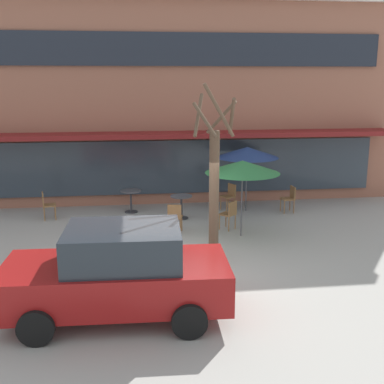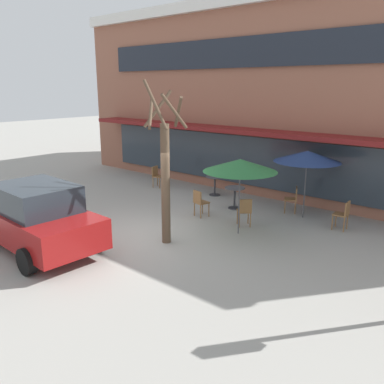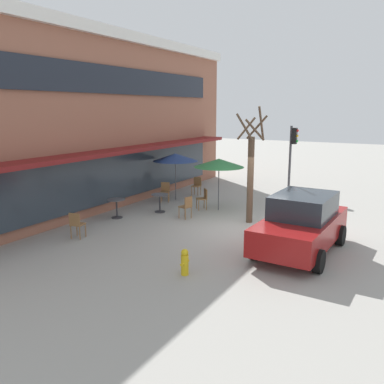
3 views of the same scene
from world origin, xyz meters
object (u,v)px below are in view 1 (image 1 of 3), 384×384
(cafe_chair_0, at_px, (47,204))
(cafe_chair_3, at_px, (290,197))
(cafe_table_streetside, at_px, (181,203))
(cafe_chair_4, at_px, (230,213))
(cafe_chair_2, at_px, (175,216))
(parked_sedan, at_px, (118,273))
(patio_umbrella_cream_folded, at_px, (247,152))
(patio_umbrella_green_folded, at_px, (242,167))
(cafe_table_near_wall, at_px, (131,197))
(street_tree, at_px, (214,185))
(cafe_chair_1, at_px, (229,195))

(cafe_chair_0, height_order, cafe_chair_3, same)
(cafe_table_streetside, relative_size, cafe_chair_4, 0.85)
(cafe_chair_2, xyz_separation_m, cafe_chair_4, (1.65, 0.15, 0.00))
(parked_sedan, bearing_deg, patio_umbrella_cream_folded, 59.68)
(cafe_table_streetside, relative_size, patio_umbrella_green_folded, 0.35)
(cafe_chair_2, bearing_deg, parked_sedan, -107.00)
(cafe_chair_4, bearing_deg, patio_umbrella_green_folded, -71.21)
(cafe_table_near_wall, relative_size, cafe_chair_3, 0.85)
(cafe_chair_4, height_order, parked_sedan, parked_sedan)
(patio_umbrella_green_folded, distance_m, cafe_chair_2, 2.43)
(street_tree, bearing_deg, cafe_chair_0, 137.89)
(cafe_table_streetside, distance_m, cafe_chair_2, 1.53)
(parked_sedan, bearing_deg, cafe_chair_3, 50.37)
(cafe_chair_0, distance_m, street_tree, 6.48)
(patio_umbrella_green_folded, height_order, patio_umbrella_cream_folded, same)
(cafe_table_streetside, distance_m, cafe_chair_1, 1.97)
(cafe_chair_3, bearing_deg, cafe_table_near_wall, 173.03)
(cafe_chair_2, relative_size, parked_sedan, 0.21)
(cafe_chair_3, bearing_deg, cafe_chair_2, -156.02)
(cafe_chair_1, height_order, cafe_chair_2, same)
(parked_sedan, bearing_deg, cafe_table_near_wall, 88.28)
(patio_umbrella_green_folded, bearing_deg, patio_umbrella_cream_folded, 73.89)
(cafe_table_streetside, distance_m, street_tree, 4.11)
(cafe_chair_1, bearing_deg, cafe_chair_0, -175.35)
(patio_umbrella_cream_folded, distance_m, street_tree, 4.85)
(cafe_chair_0, xyz_separation_m, cafe_chair_2, (3.94, -1.90, 0.00))
(cafe_table_streetside, distance_m, cafe_chair_3, 3.71)
(patio_umbrella_cream_folded, xyz_separation_m, cafe_chair_4, (-0.97, -2.00, -1.50))
(cafe_chair_1, bearing_deg, patio_umbrella_green_folded, -94.69)
(cafe_chair_1, xyz_separation_m, cafe_chair_2, (-2.09, -2.39, 0.00))
(cafe_chair_2, height_order, cafe_chair_4, same)
(cafe_chair_0, xyz_separation_m, cafe_chair_1, (6.04, 0.49, 0.00))
(cafe_chair_1, height_order, street_tree, street_tree)
(cafe_table_streetside, bearing_deg, cafe_chair_4, -45.85)
(cafe_table_streetside, bearing_deg, patio_umbrella_cream_folded, 15.87)
(cafe_chair_0, distance_m, cafe_chair_1, 6.06)
(cafe_chair_3, bearing_deg, cafe_table_streetside, -175.33)
(patio_umbrella_cream_folded, height_order, cafe_chair_0, patio_umbrella_cream_folded)
(cafe_table_near_wall, distance_m, parked_sedan, 7.34)
(cafe_chair_1, distance_m, cafe_chair_3, 2.03)
(patio_umbrella_green_folded, distance_m, patio_umbrella_cream_folded, 2.72)
(cafe_chair_4, distance_m, street_tree, 3.00)
(cafe_table_near_wall, distance_m, cafe_chair_0, 2.73)
(cafe_chair_4, xyz_separation_m, parked_sedan, (-3.14, -5.03, 0.35))
(cafe_chair_0, xyz_separation_m, parked_sedan, (2.45, -6.79, 0.35))
(parked_sedan, bearing_deg, patio_umbrella_green_folded, 52.74)
(patio_umbrella_green_folded, height_order, cafe_chair_4, patio_umbrella_green_folded)
(patio_umbrella_green_folded, height_order, cafe_chair_3, patio_umbrella_green_folded)
(cafe_table_streetside, xyz_separation_m, cafe_chair_1, (1.76, 0.90, 0.01))
(cafe_table_near_wall, height_order, cafe_chair_4, cafe_chair_4)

